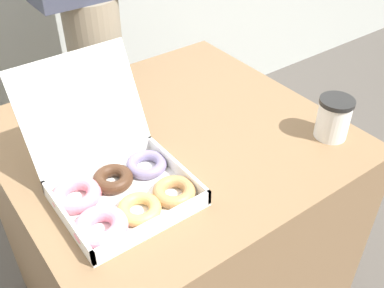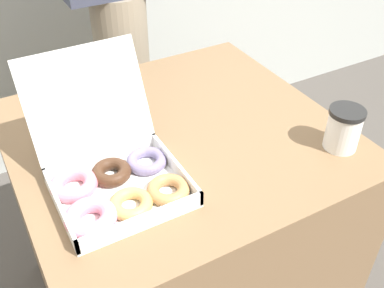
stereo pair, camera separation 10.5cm
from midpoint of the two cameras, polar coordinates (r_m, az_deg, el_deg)
The scene contains 3 objects.
table at distance 1.47m, azimuth 0.44°, elevation -10.70°, with size 0.86×0.82×0.76m.
donut_box at distance 1.02m, azimuth -7.19°, elevation -4.26°, with size 0.32×0.36×0.27m.
coffee_cup at distance 1.21m, azimuth 21.09°, elevation 1.75°, with size 0.09×0.09×0.11m.
Camera 2 is at (-0.44, -0.88, 1.48)m, focal length 42.00 mm.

